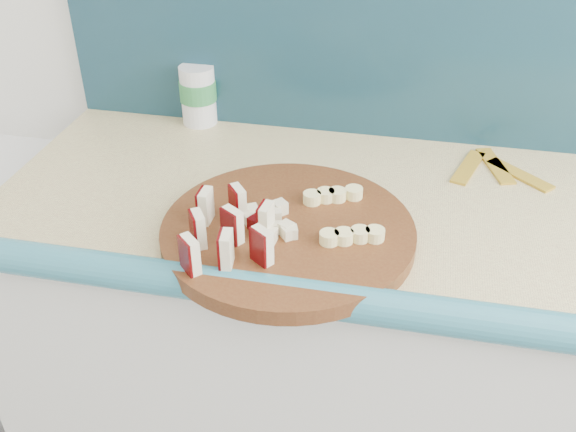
% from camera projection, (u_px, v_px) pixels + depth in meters
% --- Properties ---
extents(kitchen_counter, '(2.20, 0.63, 0.91)m').
position_uv_depth(kitchen_counter, '(528.00, 393.00, 1.41)').
color(kitchen_counter, silver).
rests_on(kitchen_counter, ground).
extents(cutting_board, '(0.58, 0.58, 0.03)m').
position_uv_depth(cutting_board, '(288.00, 232.00, 1.11)').
color(cutting_board, '#4C2310').
rests_on(cutting_board, kitchen_counter).
extents(apple_wedges, '(0.15, 0.20, 0.06)m').
position_uv_depth(apple_wedges, '(227.00, 229.00, 1.04)').
color(apple_wedges, '#F8EEC6').
rests_on(apple_wedges, cutting_board).
extents(apple_chunks, '(0.07, 0.07, 0.02)m').
position_uv_depth(apple_chunks, '(272.00, 222.00, 1.09)').
color(apple_chunks, '#F4EFC3').
rests_on(apple_chunks, cutting_board).
extents(banana_slices, '(0.16, 0.19, 0.02)m').
position_uv_depth(banana_slices, '(341.00, 215.00, 1.11)').
color(banana_slices, '#FCEF9A').
rests_on(banana_slices, cutting_board).
extents(canister, '(0.08, 0.08, 0.14)m').
position_uv_depth(canister, '(198.00, 94.00, 1.47)').
color(canister, white).
rests_on(canister, kitchen_counter).
extents(banana_peel, '(0.20, 0.17, 0.01)m').
position_uv_depth(banana_peel, '(494.00, 169.00, 1.32)').
color(banana_peel, gold).
rests_on(banana_peel, kitchen_counter).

